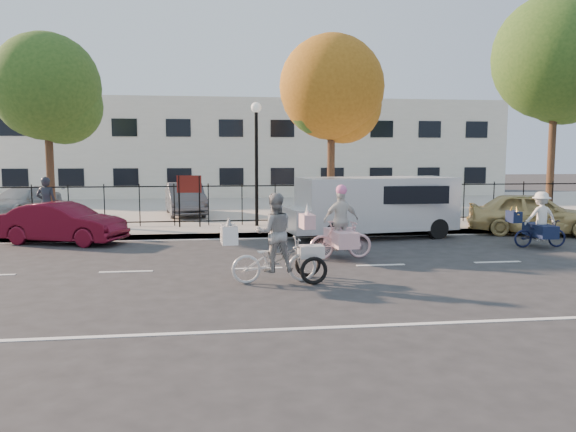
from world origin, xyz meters
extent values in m
plane|color=#333334|center=(0.00, 0.00, 0.00)|extent=(120.00, 120.00, 0.00)
cube|color=#A8A399|center=(0.00, 5.05, 0.07)|extent=(60.00, 0.10, 0.15)
cube|color=#A8A399|center=(0.00, 6.10, 0.07)|extent=(60.00, 2.20, 0.15)
cube|color=#A8A399|center=(0.00, 15.00, 0.07)|extent=(60.00, 15.60, 0.15)
cube|color=silver|center=(0.00, 25.00, 3.00)|extent=(34.00, 10.00, 6.00)
cylinder|color=black|center=(0.50, 6.80, 2.15)|extent=(0.12, 0.12, 4.00)
sphere|color=white|center=(0.50, 6.80, 4.30)|extent=(0.36, 0.36, 0.36)
cylinder|color=black|center=(-2.20, 6.80, 1.05)|extent=(0.06, 0.06, 1.80)
cylinder|color=black|center=(-1.50, 6.80, 1.05)|extent=(0.06, 0.06, 1.80)
cube|color=#59140F|center=(-1.85, 6.80, 1.65)|extent=(0.85, 0.04, 0.60)
imported|color=silver|center=(0.25, -1.50, 0.47)|extent=(1.83, 0.75, 0.94)
imported|color=white|center=(0.25, -1.50, 1.05)|extent=(0.84, 0.68, 1.65)
cube|color=white|center=(-0.68, -1.57, 1.04)|extent=(0.35, 0.60, 0.38)
cone|color=white|center=(-0.68, -1.44, 1.30)|extent=(0.15, 0.15, 0.19)
cone|color=white|center=(-0.68, -1.69, 1.30)|extent=(0.15, 0.15, 0.19)
torus|color=black|center=(1.04, -1.80, 0.29)|extent=(0.59, 0.13, 0.58)
torus|color=black|center=(1.04, -1.07, 0.29)|extent=(0.59, 0.13, 0.58)
cube|color=white|center=(1.04, -1.44, 0.63)|extent=(0.55, 0.40, 0.26)
imported|color=beige|center=(2.23, 0.94, 0.50)|extent=(1.69, 0.63, 1.00)
imported|color=silver|center=(2.23, 0.94, 1.00)|extent=(0.95, 0.47, 1.57)
cube|color=#D5A2AC|center=(1.33, 0.85, 1.00)|extent=(0.35, 0.57, 0.36)
cone|color=silver|center=(1.33, 0.85, 1.31)|extent=(0.12, 0.12, 0.32)
cube|color=#D5A2AC|center=(2.23, 0.94, 0.55)|extent=(0.67, 1.34, 0.40)
sphere|color=pink|center=(2.23, 0.94, 1.77)|extent=(0.28, 0.28, 0.28)
imported|color=black|center=(8.33, 1.99, 0.40)|extent=(1.56, 0.60, 0.81)
imported|color=white|center=(8.33, 1.99, 0.91)|extent=(0.94, 0.56, 1.41)
cube|color=#101937|center=(7.52, 2.02, 0.90)|extent=(0.29, 0.51, 0.32)
cone|color=gold|center=(7.52, 2.18, 1.08)|extent=(0.11, 0.21, 0.29)
cone|color=gold|center=(7.52, 1.86, 1.08)|extent=(0.11, 0.21, 0.29)
cube|color=#101937|center=(8.33, 1.99, 0.49)|extent=(0.54, 1.19, 0.36)
cube|color=silver|center=(4.20, 4.50, 1.11)|extent=(5.21, 2.55, 1.66)
cube|color=silver|center=(1.47, 4.50, 0.65)|extent=(0.72, 1.85, 0.74)
cylinder|color=black|center=(2.44, 3.69, 0.32)|extent=(0.68, 0.33, 0.65)
cylinder|color=black|center=(2.44, 5.31, 0.32)|extent=(0.68, 0.33, 0.65)
cylinder|color=black|center=(5.96, 3.69, 0.32)|extent=(0.68, 0.33, 0.65)
cylinder|color=black|center=(5.96, 5.31, 0.32)|extent=(0.68, 0.33, 0.65)
imported|color=#51091A|center=(-5.51, 4.50, 0.62)|extent=(3.96, 2.52, 1.23)
imported|color=tan|center=(9.60, 4.50, 0.71)|extent=(4.50, 3.04, 1.42)
imported|color=black|center=(-6.62, 6.80, 1.04)|extent=(0.65, 0.43, 1.78)
imported|color=#94989B|center=(-8.70, 10.69, 0.75)|extent=(2.77, 4.46, 1.21)
imported|color=#4B4D53|center=(-2.20, 10.79, 0.82)|extent=(2.00, 4.24, 1.34)
imported|color=#B5B8BD|center=(8.61, 11.18, 0.81)|extent=(2.34, 4.11, 1.32)
cylinder|color=#442D1D|center=(-6.84, 8.20, 2.21)|extent=(0.28, 0.28, 4.43)
sphere|color=#385B1E|center=(-6.84, 8.20, 5.06)|extent=(3.80, 3.80, 3.80)
sphere|color=#385B1E|center=(-6.34, 8.40, 4.43)|extent=(2.78, 2.78, 2.78)
cylinder|color=#442D1D|center=(3.33, 7.58, 2.24)|extent=(0.28, 0.28, 4.49)
sphere|color=#9F6219|center=(3.33, 7.58, 5.13)|extent=(3.85, 3.85, 3.85)
sphere|color=#9F6219|center=(3.83, 7.78, 4.49)|extent=(2.82, 2.82, 2.82)
cylinder|color=#442D1D|center=(11.96, 7.33, 2.78)|extent=(0.28, 0.28, 5.57)
sphere|color=#385B1E|center=(11.96, 7.33, 6.36)|extent=(4.77, 4.77, 4.77)
sphere|color=#385B1E|center=(12.46, 7.53, 5.57)|extent=(3.50, 3.50, 3.50)
camera|label=1|loc=(-0.95, -12.96, 2.66)|focal=35.00mm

